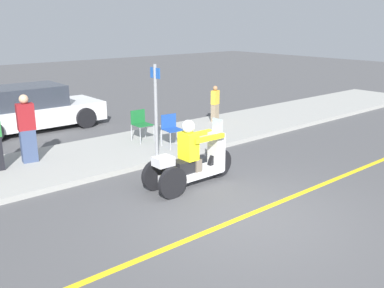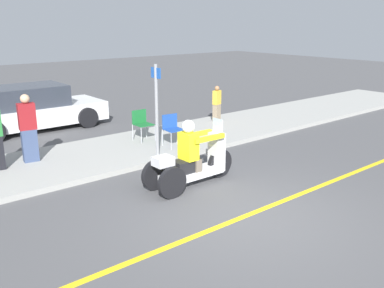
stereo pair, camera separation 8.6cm
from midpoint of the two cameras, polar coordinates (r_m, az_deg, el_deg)
name	(u,v)px [view 1 (the left image)]	position (r m, az deg, el deg)	size (l,w,h in m)	color
ground_plane	(244,217)	(7.56, 6.68, -9.59)	(60.00, 60.00, 0.00)	#4C4C4F
lane_stripe	(254,212)	(7.73, 7.99, -9.02)	(24.00, 0.12, 0.01)	gold
sidewalk_strip	(111,153)	(10.97, -10.97, -1.16)	(28.00, 2.80, 0.12)	#9E9E99
motorcycle_trike	(192,162)	(8.68, -0.35, -2.40)	(2.11, 0.65, 1.39)	black
spectator_with_child	(27,130)	(10.43, -21.36, 1.76)	(0.40, 0.28, 1.57)	#38476B
spectator_end_of_line	(215,104)	(13.82, 2.91, 5.31)	(0.31, 0.23, 1.16)	gray
folding_chair_set_back	(140,122)	(11.67, -7.10, 2.93)	(0.47, 0.47, 0.82)	#A5A8AD
folding_chair_curbside	(171,127)	(11.06, -3.03, 2.29)	(0.51, 0.51, 0.82)	#A5A8AD
parked_car_lot_center	(27,109)	(14.09, -21.25, 4.34)	(4.34, 1.94, 1.37)	silver
street_sign	(156,108)	(10.02, -5.08, 4.86)	(0.08, 0.36, 2.20)	gray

